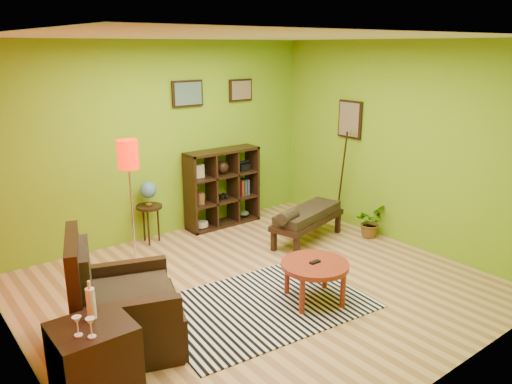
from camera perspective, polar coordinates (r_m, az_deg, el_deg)
ground at (r=5.92m, az=0.22°, el=-10.88°), size 5.00×5.00×0.00m
room_shell at (r=5.30m, az=-0.64°, el=6.46°), size 5.04×4.54×2.82m
zebra_rug at (r=5.56m, az=0.74°, el=-12.77°), size 2.38×1.71×0.01m
coffee_table at (r=5.52m, az=6.73°, el=-8.64°), size 0.74×0.74×0.47m
armchair at (r=4.89m, az=-15.24°, el=-13.24°), size 1.19×1.17×1.14m
side_cabinet at (r=4.26m, az=-17.93°, el=-18.25°), size 0.58×0.53×1.01m
floor_lamp at (r=6.01m, az=-14.34°, el=2.80°), size 0.25×0.25×1.67m
globe_table at (r=7.13m, az=-12.19°, el=-0.55°), size 0.37×0.37×0.90m
cube_shelf at (r=7.74m, az=-3.75°, el=0.50°), size 1.20×0.35×1.20m
bench at (r=7.12m, az=5.78°, el=-2.81°), size 1.37×0.78×0.60m
potted_plant at (r=7.53m, az=12.83°, el=-3.69°), size 0.57×0.59×0.36m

